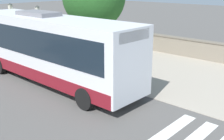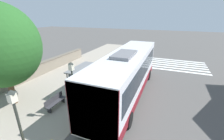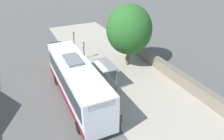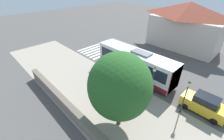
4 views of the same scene
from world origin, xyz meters
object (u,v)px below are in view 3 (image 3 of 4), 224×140
Objects in this scene: bus at (77,81)px; parked_car_behind_bus at (59,53)px; bench at (105,69)px; shade_tree at (129,30)px; pedestrian at (119,120)px; street_lamp_near at (74,44)px; bus_shelter at (106,68)px; street_lamp_far at (84,56)px.

bus is 9.24m from parked_car_behind_bus.
bus reaches higher than bench.
bus is 6.49× the size of bench.
bus is at bearing 87.58° from parked_car_behind_bus.
bus is 9.07m from shade_tree.
shade_tree is (-3.34, -0.71, 3.93)m from bench.
street_lamp_near is (-0.48, -12.91, 1.31)m from pedestrian.
bus_shelter is 0.77× the size of street_lamp_far.
bench is at bearing 124.77° from parked_car_behind_bus.
bus_shelter is at bearing 69.94° from bench.
street_lamp_near is 3.56m from street_lamp_far.
bus is 2.98× the size of street_lamp_near.
bus is 8.00m from street_lamp_near.
street_lamp_far is 0.54× the size of shade_tree.
street_lamp_near is at bearing -105.19° from bus.
bus is 4.68m from street_lamp_far.
parked_car_behind_bus reaches higher than pedestrian.
street_lamp_far is (-0.50, -9.35, 1.31)m from pedestrian.
bench is 2.89m from street_lamp_far.
bench is (-0.89, -2.45, -1.53)m from bus_shelter.
street_lamp_near is at bearing 139.37° from parked_car_behind_bus.
bus_shelter reaches higher than pedestrian.
parked_car_behind_bus is (1.23, -14.38, -0.05)m from pedestrian.
street_lamp_far reaches higher than street_lamp_near.
pedestrian is 0.44× the size of street_lamp_far.
pedestrian is (-1.62, 5.20, -0.97)m from bus.
street_lamp_near is 0.54× the size of shade_tree.
bench is (-2.65, -8.78, -0.54)m from pedestrian.
bus is at bearing 29.44° from shade_tree.
bench is at bearing -106.81° from pedestrian.
street_lamp_near reaches higher than bench.
street_lamp_far is (-2.12, -4.16, 0.34)m from bus.
bus_shelter is 0.77× the size of street_lamp_near.
street_lamp_far is at bearing -14.96° from bench.
street_lamp_near is at bearing -78.96° from bus_shelter.
street_lamp_far is at bearing 1.46° from shade_tree.
pedestrian is 0.24× the size of shade_tree.
pedestrian is 11.73m from shade_tree.
street_lamp_far is at bearing 109.07° from parked_car_behind_bus.
bench is 0.46× the size of street_lamp_far.
shade_tree is at bearing 148.25° from street_lamp_near.
street_lamp_near is at bearing -31.75° from shade_tree.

